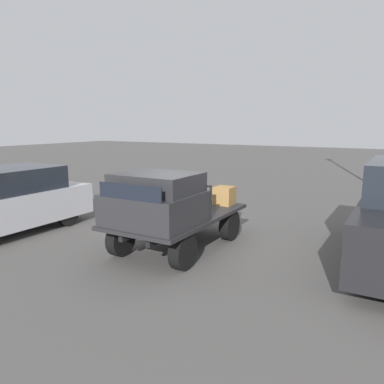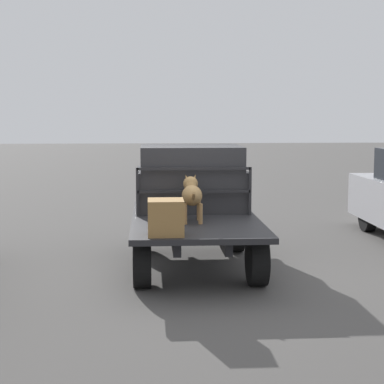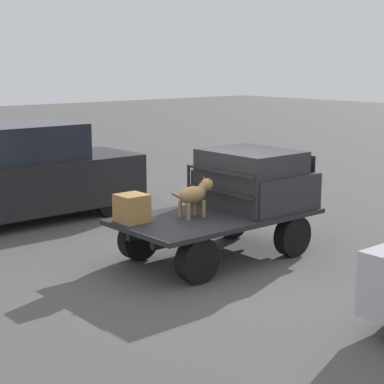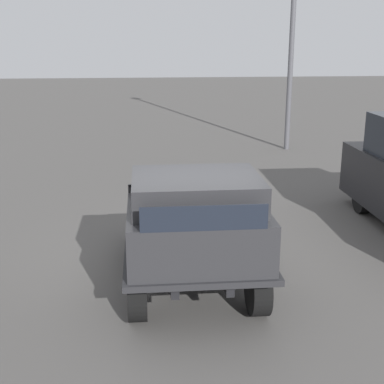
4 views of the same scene
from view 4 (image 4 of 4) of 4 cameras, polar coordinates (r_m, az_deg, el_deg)
ground_plane at (r=8.10m, az=-0.16°, el=-9.28°), size 80.00×80.00×0.00m
flatbed_truck at (r=7.88m, az=-0.17°, el=-5.59°), size 3.53×1.88×0.78m
truck_cab at (r=6.79m, az=0.53°, el=-2.90°), size 1.56×1.76×1.03m
truck_headboard at (r=7.55m, az=-0.11°, el=-0.84°), size 0.04×1.76×0.74m
dog at (r=8.07m, az=0.05°, el=-0.42°), size 0.93×0.29×0.66m
cargo_crate at (r=9.13m, az=1.94°, el=0.48°), size 0.46×0.46×0.46m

